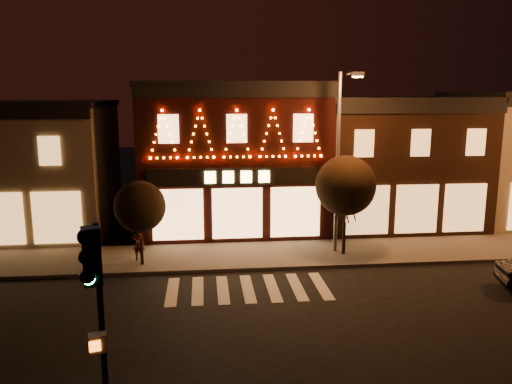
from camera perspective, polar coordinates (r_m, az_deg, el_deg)
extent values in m
plane|color=black|center=(17.14, 0.30, -15.74)|extent=(120.00, 120.00, 0.00)
cube|color=#47423D|center=(24.71, 2.90, -7.00)|extent=(44.00, 4.00, 0.15)
cube|color=black|center=(29.49, -2.68, 3.78)|extent=(10.00, 8.00, 8.00)
cube|color=black|center=(29.26, -2.75, 11.87)|extent=(10.20, 8.20, 0.30)
cube|color=black|center=(25.21, -2.21, 11.10)|extent=(10.00, 0.25, 0.50)
cube|color=black|center=(25.50, -2.13, 1.73)|extent=(9.00, 0.15, 0.90)
cube|color=#FFD87F|center=(25.40, -2.11, 1.70)|extent=(3.40, 0.08, 0.60)
cube|color=black|center=(31.54, 14.85, 3.17)|extent=(9.00, 8.00, 7.20)
cube|color=black|center=(31.27, 15.20, 9.98)|extent=(9.20, 8.20, 0.30)
cube|color=black|center=(27.54, 18.20, 8.89)|extent=(9.00, 0.25, 0.50)
cylinder|color=black|center=(11.32, -16.77, -15.86)|extent=(0.13, 0.13, 5.08)
cube|color=black|center=(10.39, -17.94, -6.87)|extent=(0.43, 0.41, 1.16)
cylinder|color=#19FF72|center=(10.37, -18.26, -9.19)|extent=(0.25, 0.13, 0.24)
cube|color=beige|center=(11.09, -17.31, -15.84)|extent=(0.40, 0.33, 0.38)
cylinder|color=#59595E|center=(24.36, 9.12, 3.10)|extent=(0.17, 0.17, 8.52)
cylinder|color=#59595E|center=(23.39, 10.36, 12.94)|extent=(0.42, 1.70, 0.11)
cube|color=#59595E|center=(22.63, 11.35, 12.84)|extent=(0.58, 0.39, 0.19)
cube|color=orange|center=(22.63, 11.34, 12.54)|extent=(0.44, 0.28, 0.05)
cylinder|color=black|center=(23.45, -12.68, -6.48)|extent=(0.14, 0.14, 1.24)
sphere|color=black|center=(22.93, -12.89, -1.61)|extent=(2.27, 2.27, 2.27)
cylinder|color=black|center=(24.70, 9.82, -5.10)|extent=(0.17, 0.17, 1.55)
sphere|color=black|center=(24.12, 10.02, 0.72)|extent=(2.83, 2.83, 2.83)
imported|color=gray|center=(24.01, -13.02, -5.69)|extent=(0.65, 0.51, 1.55)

